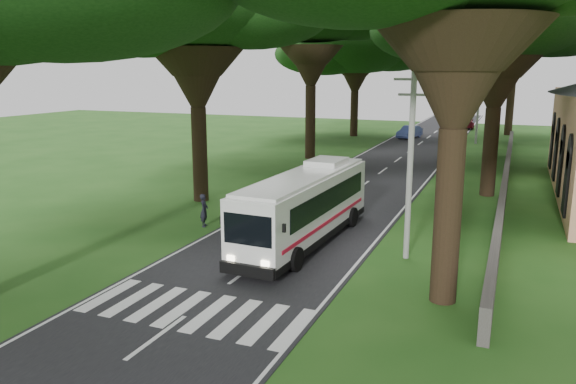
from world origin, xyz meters
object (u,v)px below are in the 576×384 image
distant_car_c (465,123)px  pedestrian (204,210)px  distant_car_b (410,132)px  coach_bus (306,206)px  pole_far (478,104)px  pole_near (410,160)px  pole_mid (459,120)px

distant_car_c → pedestrian: pedestrian is taller
distant_car_b → pedestrian: pedestrian is taller
coach_bus → distant_car_b: 41.56m
pole_far → distant_car_c: 16.41m
pole_near → pole_mid: bearing=90.0°
pole_far → pedestrian: (-10.35, -38.96, -3.34)m
pole_far → distant_car_b: (-7.39, 1.92, -3.44)m
pole_mid → distant_car_b: size_ratio=1.85×
pole_mid → pedestrian: 21.86m
pole_near → pedestrian: (-10.35, 1.04, -3.34)m
pole_far → pedestrian: size_ratio=4.77×
distant_car_c → distant_car_b: bearing=62.3°
distant_car_c → pole_mid: bearing=85.6°
pedestrian → pole_far: bearing=-32.5°
pole_near → pedestrian: size_ratio=4.77×
pole_near → distant_car_b: 42.71m
distant_car_b → pedestrian: (-2.97, -40.89, 0.09)m
pole_near → distant_car_c: pole_near is taller
pole_far → distant_car_c: pole_far is taller
pole_near → pole_far: size_ratio=1.00×
coach_bus → distant_car_c: (2.20, 55.41, -0.94)m
pole_near → pedestrian: pole_near is taller
pole_far → distant_car_b: 8.37m
pole_near → pole_mid: 20.00m
pole_near → pole_mid: same height
coach_bus → distant_car_b: bearing=96.2°
pole_mid → pedestrian: bearing=-118.6°
pole_far → coach_bus: pole_far is taller
pole_mid → distant_car_b: bearing=108.6°
pole_far → pole_near: bearing=-90.0°
coach_bus → pole_far: bearing=85.7°
pole_mid → coach_bus: pole_mid is taller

